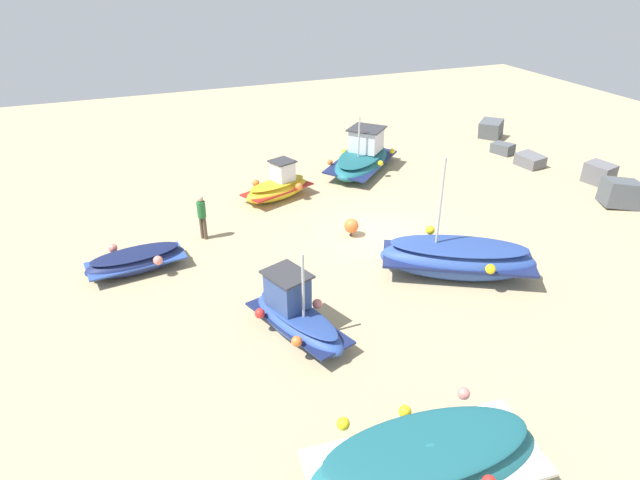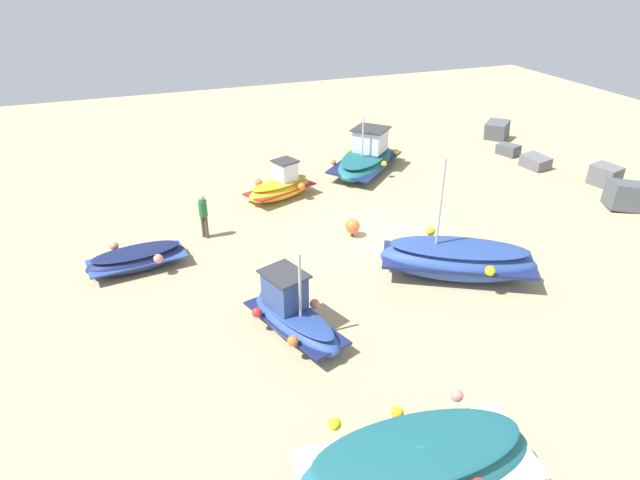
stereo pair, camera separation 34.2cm
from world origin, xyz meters
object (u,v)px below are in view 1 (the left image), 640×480
Objects in this scene: fishing_boat_3 at (278,187)px; person_walking at (202,214)px; fishing_boat_4 at (426,463)px; fishing_boat_0 at (136,261)px; fishing_boat_2 at (457,258)px; fishing_boat_5 at (296,316)px; fishing_boat_1 at (362,158)px; mooring_buoy_0 at (351,226)px.

person_walking is (2.57, -3.79, 0.48)m from fishing_boat_3.
person_walking reaches higher than fishing_boat_4.
fishing_boat_0 is 7.56m from fishing_boat_3.
fishing_boat_2 is 1.53× the size of fishing_boat_3.
fishing_boat_5 reaches higher than fishing_boat_3.
fishing_boat_3 reaches higher than fishing_boat_0.
fishing_boat_0 is at bearing 16.71° from fishing_boat_5.
fishing_boat_1 is at bearing 20.25° from fishing_boat_0.
fishing_boat_0 is at bearing 117.20° from fishing_boat_4.
fishing_boat_2 reaches higher than fishing_boat_3.
fishing_boat_0 is 6.54m from fishing_boat_5.
person_walking reaches higher than mooring_buoy_0.
mooring_buoy_0 is (6.13, -3.41, -0.23)m from fishing_boat_1.
fishing_boat_5 is at bearing -60.37° from fishing_boat_0.
fishing_boat_5 is (9.32, -2.50, 0.09)m from fishing_boat_3.
fishing_boat_3 is (-8.36, -3.53, -0.14)m from fishing_boat_2.
fishing_boat_5 is (-5.74, -0.71, -0.09)m from fishing_boat_4.
fishing_boat_5 is (11.00, -7.38, -0.04)m from fishing_boat_1.
fishing_boat_1 is 0.94× the size of fishing_boat_2.
fishing_boat_1 is at bearing -14.11° from person_walking.
fishing_boat_4 is at bearing -121.10° from person_walking.
fishing_boat_0 is 1.98× the size of person_walking.
person_walking is (-5.80, -7.32, 0.34)m from fishing_boat_2.
fishing_boat_2 reaches higher than fishing_boat_4.
fishing_boat_2 is 7.50× the size of mooring_buoy_0.
person_walking is at bearing 171.00° from fishing_boat_2.
fishing_boat_1 is (-5.74, 11.26, 0.25)m from fishing_boat_0.
fishing_boat_3 is 9.65m from fishing_boat_5.
fishing_boat_1 is at bearing 111.70° from fishing_boat_2.
fishing_boat_1 reaches higher than fishing_boat_0.
mooring_buoy_0 is at bearing 147.16° from fishing_boat_2.
fishing_boat_3 is at bearing -6.05° from person_walking.
fishing_boat_4 reaches higher than mooring_buoy_0.
mooring_buoy_0 is at bearing 77.49° from fishing_boat_4.
fishing_boat_2 is at bearing -87.92° from fishing_boat_3.
fishing_boat_1 is 9.66m from person_walking.
fishing_boat_4 is at bearing -117.60° from fishing_boat_3.
fishing_boat_3 is at bearing 87.81° from fishing_boat_4.
fishing_boat_0 is 3.05m from person_walking.
fishing_boat_2 is at bearing 56.12° from fishing_boat_4.
fishing_boat_4 is (6.70, -5.32, 0.03)m from fishing_boat_2.
fishing_boat_4 is 11.10m from mooring_buoy_0.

